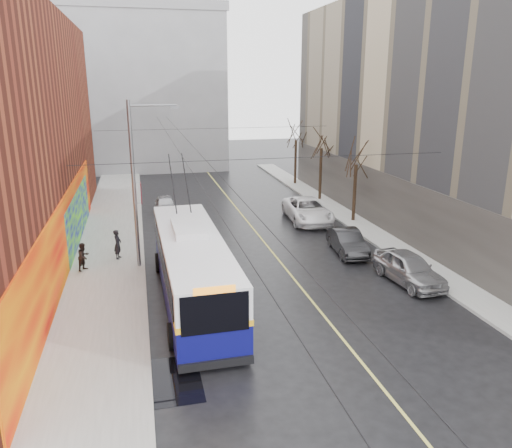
{
  "coord_description": "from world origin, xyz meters",
  "views": [
    {
      "loc": [
        -5.96,
        -16.49,
        9.88
      ],
      "look_at": [
        -0.02,
        8.65,
        2.47
      ],
      "focal_mm": 35.0,
      "sensor_mm": 36.0,
      "label": 1
    }
  ],
  "objects": [
    {
      "name": "pigeons_flying",
      "position": [
        -2.0,
        10.3,
        7.26
      ],
      "size": [
        4.34,
        2.28,
        1.11
      ],
      "color": "slate"
    },
    {
      "name": "parked_car_b",
      "position": [
        5.8,
        9.67,
        0.7
      ],
      "size": [
        1.92,
        4.4,
        1.41
      ],
      "primitive_type": "imported",
      "rotation": [
        0.0,
        0.0,
        -0.1
      ],
      "color": "#232326",
      "rests_on": "ground"
    },
    {
      "name": "tree_mid",
      "position": [
        9.0,
        23.0,
        5.25
      ],
      "size": [
        3.2,
        3.2,
        6.68
      ],
      "color": "black",
      "rests_on": "ground"
    },
    {
      "name": "sidewalk_left",
      "position": [
        -8.0,
        12.0,
        0.07
      ],
      "size": [
        4.0,
        60.0,
        0.15
      ],
      "primitive_type": "cube",
      "color": "gray",
      "rests_on": "ground"
    },
    {
      "name": "catenary_wires",
      "position": [
        -2.54,
        14.77,
        6.25
      ],
      "size": [
        18.0,
        60.0,
        0.22
      ],
      "color": "black"
    },
    {
      "name": "tree_far",
      "position": [
        9.0,
        30.0,
        5.14
      ],
      "size": [
        3.2,
        3.2,
        6.57
      ],
      "color": "black",
      "rests_on": "ground"
    },
    {
      "name": "streetlight_pole",
      "position": [
        -6.14,
        10.0,
        4.85
      ],
      "size": [
        2.65,
        0.6,
        9.0
      ],
      "color": "slate",
      "rests_on": "ground"
    },
    {
      "name": "parked_car_a",
      "position": [
        7.0,
        4.72,
        0.79
      ],
      "size": [
        2.26,
        4.78,
        1.58
      ],
      "primitive_type": "imported",
      "rotation": [
        0.0,
        0.0,
        0.09
      ],
      "color": "#9FA0A4",
      "rests_on": "ground"
    },
    {
      "name": "pedestrian_a",
      "position": [
        -7.43,
        11.42,
        0.99
      ],
      "size": [
        0.54,
        0.69,
        1.69
      ],
      "primitive_type": "imported",
      "rotation": [
        0.0,
        0.0,
        1.33
      ],
      "color": "black",
      "rests_on": "sidewalk_left"
    },
    {
      "name": "ground",
      "position": [
        0.0,
        0.0,
        0.0
      ],
      "size": [
        140.0,
        140.0,
        0.0
      ],
      "primitive_type": "plane",
      "color": "black",
      "rests_on": "ground"
    },
    {
      "name": "puddle",
      "position": [
        -5.58,
        -1.27,
        0.0
      ],
      "size": [
        2.47,
        3.0,
        0.01
      ],
      "primitive_type": "cube",
      "color": "black",
      "rests_on": "ground"
    },
    {
      "name": "trolleybus",
      "position": [
        -3.87,
        5.07,
        1.67
      ],
      "size": [
        3.15,
        12.78,
        6.02
      ],
      "rotation": [
        0.0,
        0.0,
        0.02
      ],
      "color": "#0A0A51",
      "rests_on": "ground"
    },
    {
      "name": "parked_car_c",
      "position": [
        5.8,
        16.96,
        0.83
      ],
      "size": [
        3.15,
        6.16,
        1.67
      ],
      "primitive_type": "imported",
      "rotation": [
        0.0,
        0.0,
        -0.07
      ],
      "color": "white",
      "rests_on": "ground"
    },
    {
      "name": "building_far",
      "position": [
        -6.0,
        44.99,
        9.02
      ],
      "size": [
        20.5,
        12.1,
        18.0
      ],
      "color": "gray",
      "rests_on": "ground"
    },
    {
      "name": "lane_line",
      "position": [
        1.5,
        14.0,
        0.0
      ],
      "size": [
        0.12,
        50.0,
        0.01
      ],
      "primitive_type": "cube",
      "color": "#BFB74C",
      "rests_on": "ground"
    },
    {
      "name": "following_car",
      "position": [
        -4.19,
        21.76,
        0.66
      ],
      "size": [
        1.64,
        3.93,
        1.33
      ],
      "primitive_type": "imported",
      "rotation": [
        0.0,
        0.0,
        -0.02
      ],
      "color": "#A3A3A7",
      "rests_on": "ground"
    },
    {
      "name": "sidewalk_right",
      "position": [
        9.0,
        12.0,
        0.07
      ],
      "size": [
        2.0,
        60.0,
        0.15
      ],
      "primitive_type": "cube",
      "color": "gray",
      "rests_on": "ground"
    },
    {
      "name": "building_right",
      "position": [
        16.99,
        14.0,
        7.99
      ],
      "size": [
        14.06,
        36.0,
        16.0
      ],
      "color": "tan",
      "rests_on": "ground"
    },
    {
      "name": "tree_near",
      "position": [
        9.0,
        16.0,
        4.98
      ],
      "size": [
        3.2,
        3.2,
        6.4
      ],
      "color": "black",
      "rests_on": "ground"
    },
    {
      "name": "pedestrian_b",
      "position": [
        -9.14,
        9.93,
        0.91
      ],
      "size": [
        0.9,
        0.94,
        1.52
      ],
      "primitive_type": "imported",
      "rotation": [
        0.0,
        0.0,
        0.95
      ],
      "color": "black",
      "rests_on": "sidewalk_left"
    }
  ]
}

